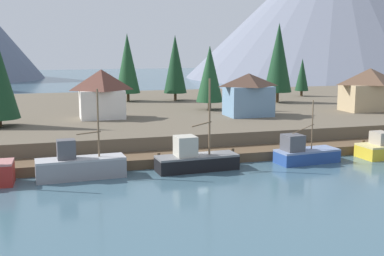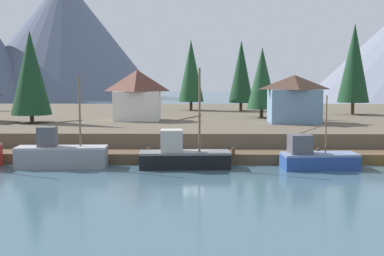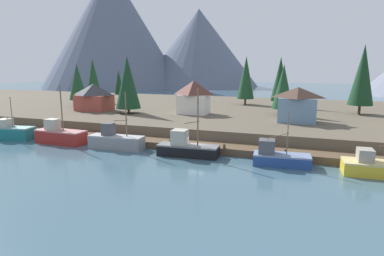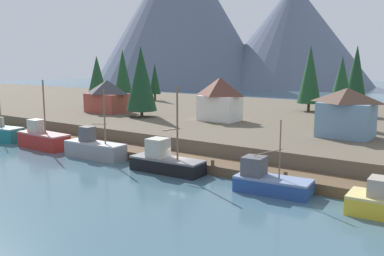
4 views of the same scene
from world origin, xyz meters
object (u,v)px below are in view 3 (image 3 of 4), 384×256
at_px(house_white, 194,97).
at_px(conifer_far_right, 280,79).
at_px(conifer_mid_left, 77,82).
at_px(conifer_far_left, 128,82).
at_px(fishing_boat_blue, 279,157).
at_px(conifer_back_left, 93,78).
at_px(house_blue, 298,104).
at_px(fishing_boat_yellow, 381,168).
at_px(conifer_centre, 363,75).
at_px(fishing_boat_teal, 11,132).
at_px(house_red, 94,97).
at_px(fishing_boat_red, 60,135).
at_px(conifer_back_right, 283,87).
at_px(fishing_boat_grey, 116,141).
at_px(fishing_boat_black, 187,148).
at_px(conifer_mid_right, 246,78).
at_px(conifer_near_left, 119,82).

bearing_deg(house_white, conifer_far_right, 51.25).
distance_m(conifer_mid_left, conifer_far_left, 18.76).
bearing_deg(fishing_boat_blue, conifer_back_left, 140.81).
xyz_separation_m(house_blue, conifer_mid_left, (-50.50, 6.07, 2.80)).
xyz_separation_m(fishing_boat_yellow, conifer_mid_left, (-60.19, 24.58, 7.43)).
bearing_deg(conifer_mid_left, fishing_boat_blue, -26.42).
relative_size(house_white, conifer_centre, 0.49).
xyz_separation_m(fishing_boat_teal, house_red, (2.34, 19.42, 4.22)).
relative_size(fishing_boat_red, conifer_mid_left, 0.91).
xyz_separation_m(fishing_boat_yellow, conifer_back_right, (-12.81, 26.46, 7.12)).
height_order(fishing_boat_teal, house_blue, house_blue).
distance_m(fishing_boat_grey, fishing_boat_yellow, 34.21).
distance_m(house_white, conifer_centre, 33.50).
height_order(fishing_boat_grey, fishing_boat_black, fishing_boat_black).
bearing_deg(conifer_centre, fishing_boat_grey, -138.13).
xyz_separation_m(fishing_boat_grey, conifer_centre, (35.90, 32.18, 9.08)).
distance_m(fishing_boat_black, conifer_mid_right, 42.31).
distance_m(fishing_boat_grey, fishing_boat_blue, 23.26).
height_order(fishing_boat_red, conifer_back_right, conifer_back_right).
bearing_deg(fishing_boat_blue, conifer_far_right, 89.77).
bearing_deg(conifer_centre, fishing_boat_yellow, -92.98).
height_order(fishing_boat_red, fishing_boat_grey, fishing_boat_red).
bearing_deg(conifer_far_left, fishing_boat_red, -95.46).
relative_size(conifer_centre, conifer_far_left, 1.19).
xyz_separation_m(fishing_boat_black, conifer_back_right, (10.20, 26.21, 6.89)).
bearing_deg(fishing_boat_blue, house_red, 149.43).
height_order(fishing_boat_teal, conifer_far_right, conifer_far_right).
relative_size(fishing_boat_blue, conifer_near_left, 0.81).
bearing_deg(fishing_boat_grey, fishing_boat_black, -3.72).
xyz_separation_m(conifer_mid_left, conifer_back_right, (47.38, 1.88, -0.31)).
height_order(house_white, conifer_back_left, conifer_back_left).
distance_m(fishing_boat_grey, house_white, 22.40).
distance_m(house_white, conifer_back_left, 36.73).
relative_size(fishing_boat_black, conifer_centre, 0.67).
bearing_deg(fishing_boat_grey, house_white, 75.26).
xyz_separation_m(fishing_boat_teal, conifer_far_left, (11.52, 18.34, 7.51)).
relative_size(house_white, conifer_far_right, 0.57).
height_order(fishing_boat_blue, conifer_far_left, conifer_far_left).
bearing_deg(conifer_mid_right, conifer_back_right, -56.33).
relative_size(fishing_boat_teal, fishing_boat_red, 0.83).
relative_size(fishing_boat_yellow, conifer_mid_left, 0.82).
height_order(fishing_boat_black, conifer_near_left, conifer_near_left).
height_order(fishing_boat_yellow, conifer_near_left, conifer_near_left).
height_order(conifer_near_left, conifer_far_left, conifer_far_left).
height_order(fishing_boat_yellow, conifer_centre, conifer_centre).
height_order(house_blue, conifer_back_right, conifer_back_right).
xyz_separation_m(fishing_boat_yellow, house_blue, (-9.69, 18.51, 4.63)).
relative_size(fishing_boat_blue, conifer_far_left, 0.61).
bearing_deg(conifer_back_right, house_white, -164.68).
bearing_deg(conifer_mid_right, fishing_boat_grey, -105.13).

